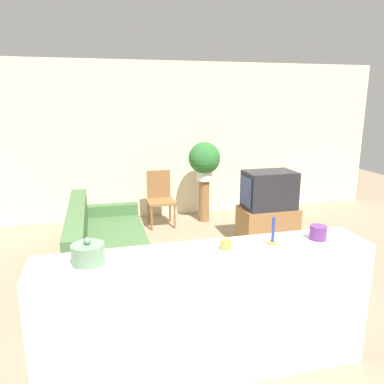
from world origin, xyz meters
name	(u,v)px	position (x,y,z in m)	size (l,w,h in m)	color
ground_plane	(187,321)	(0.00, 0.00, 0.00)	(14.00, 14.00, 0.00)	gray
wall_back	(139,142)	(0.00, 3.43, 1.35)	(9.00, 0.06, 2.70)	beige
couch	(106,250)	(-0.70, 1.27, 0.29)	(0.92, 2.07, 0.83)	#476B3D
tv_stand	(267,226)	(1.62, 1.64, 0.27)	(0.81, 0.52, 0.55)	olive
television	(269,190)	(1.62, 1.64, 0.82)	(0.72, 0.48, 0.53)	#232328
wooden_chair	(160,196)	(0.25, 2.89, 0.50)	(0.44, 0.44, 0.91)	olive
plant_stand	(204,201)	(1.02, 2.88, 0.36)	(0.18, 0.18, 0.72)	olive
potted_plant	(204,159)	(1.02, 2.88, 1.09)	(0.54, 0.54, 0.65)	white
foreground_counter	(208,313)	(0.00, -0.69, 0.51)	(2.49, 0.44, 1.01)	silver
decorative_bowl	(88,254)	(-0.84, -0.69, 1.08)	(0.22, 0.22, 0.18)	gray
candle_jar	(226,244)	(0.13, -0.69, 1.05)	(0.08, 0.08, 0.07)	gold
candlestick	(273,236)	(0.50, -0.69, 1.08)	(0.07, 0.07, 0.21)	#B7933D
coffee_tin	(318,233)	(0.89, -0.69, 1.07)	(0.13, 0.13, 0.11)	#66337F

